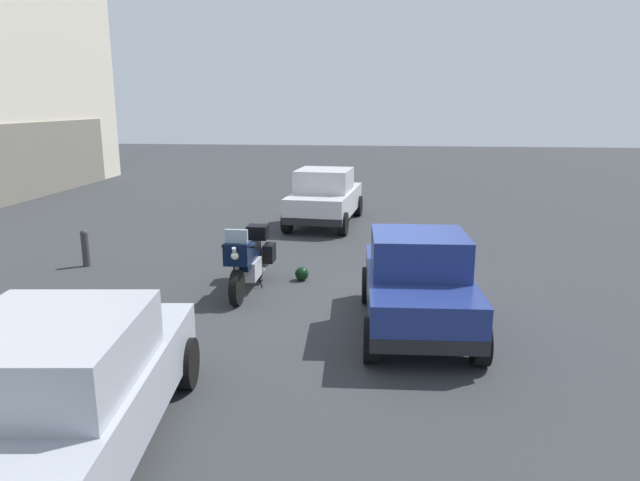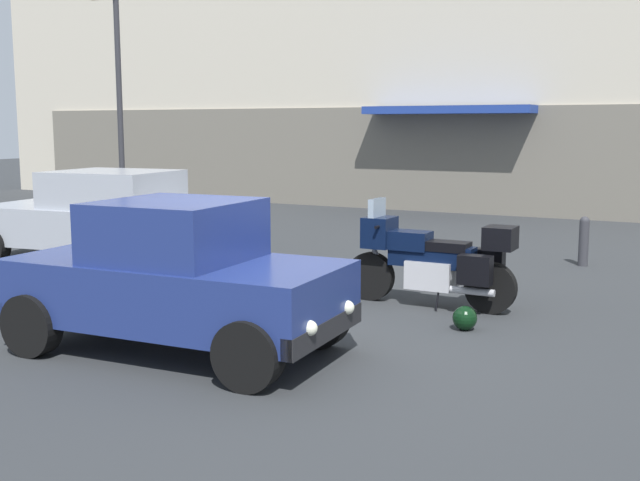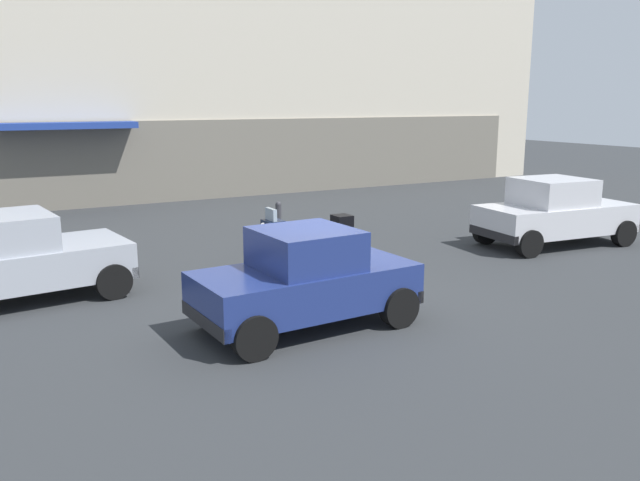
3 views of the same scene
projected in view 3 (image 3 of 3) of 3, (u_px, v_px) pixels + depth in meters
name	position (u px, v px, depth m)	size (l,w,h in m)	color
ground_plane	(317.00, 311.00, 10.88)	(80.00, 80.00, 0.00)	#2D3033
building_facade_rear	(116.00, 54.00, 22.04)	(36.61, 3.40, 10.14)	beige
motorcycle	(306.00, 241.00, 13.41)	(2.26, 0.76, 1.36)	black
helmet	(359.00, 269.00, 13.06)	(0.28, 0.28, 0.28)	black
car_hatchback_near	(554.00, 213.00, 15.70)	(3.98, 2.10, 1.64)	silver
car_compact_side	(306.00, 280.00, 9.95)	(3.54, 1.86, 1.56)	navy
bollard_curbside	(278.00, 216.00, 17.41)	(0.16, 0.16, 0.83)	#333338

